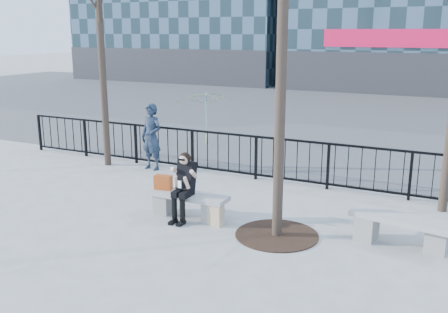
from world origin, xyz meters
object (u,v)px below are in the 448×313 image
at_px(bench_second, 401,228).
at_px(seated_woman, 183,187).
at_px(standing_man, 152,137).
at_px(bench_main, 188,203).

height_order(bench_second, seated_woman, seated_woman).
bearing_deg(standing_man, seated_woman, -38.95).
xyz_separation_m(bench_main, standing_man, (-2.63, 2.66, 0.58)).
bearing_deg(bench_main, bench_second, 6.33).
distance_m(bench_main, bench_second, 3.97).
bearing_deg(seated_woman, bench_main, 90.00).
bearing_deg(seated_woman, standing_man, 133.06).
xyz_separation_m(bench_second, standing_man, (-6.58, 2.22, 0.56)).
height_order(bench_second, standing_man, standing_man).
bearing_deg(standing_man, bench_main, -37.28).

